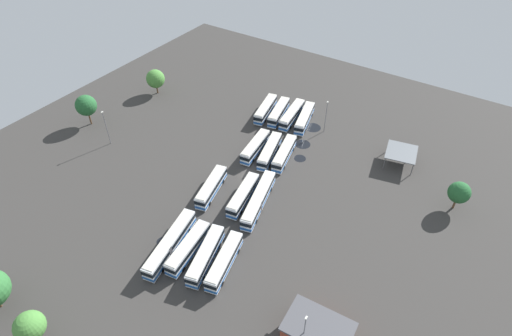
{
  "coord_description": "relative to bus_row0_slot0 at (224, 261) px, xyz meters",
  "views": [
    {
      "loc": [
        -60.46,
        -41.45,
        65.14
      ],
      "look_at": [
        1.73,
        -0.76,
        1.46
      ],
      "focal_mm": 29.56,
      "sensor_mm": 36.0,
      "label": 1
    }
  ],
  "objects": [
    {
      "name": "tree_northwest",
      "position": [
        17.98,
        58.13,
        4.02
      ],
      "size": [
        5.52,
        5.52,
        8.58
      ],
      "color": "brown",
      "rests_on": "ground_plane"
    },
    {
      "name": "maintenance_shelter",
      "position": [
        47.48,
        -17.04,
        1.44
      ],
      "size": [
        8.83,
        8.32,
        3.4
      ],
      "color": "slate",
      "rests_on": "ground_plane"
    },
    {
      "name": "depot_building",
      "position": [
        -3.67,
        -20.83,
        0.7
      ],
      "size": [
        7.59,
        10.83,
        4.94
      ],
      "color": "#99422D",
      "rests_on": "ground_plane"
    },
    {
      "name": "lamp_post_far_corner",
      "position": [
        14.75,
        47.02,
        3.42
      ],
      "size": [
        0.56,
        0.28,
        9.57
      ],
      "color": "slate",
      "rests_on": "ground_plane"
    },
    {
      "name": "bus_row3_slot2",
      "position": [
        48.34,
        17.24,
        -0.0
      ],
      "size": [
        12.21,
        4.98,
        3.37
      ],
      "color": "silver",
      "rests_on": "ground_plane"
    },
    {
      "name": "puddle_front_lane",
      "position": [
        -1.85,
        13.94,
        -1.78
      ],
      "size": [
        2.33,
        2.33,
        0.01
      ],
      "primitive_type": "cylinder",
      "color": "black",
      "rests_on": "ground_plane"
    },
    {
      "name": "bus_row1_slot3",
      "position": [
        14.45,
        14.24,
        -0.0
      ],
      "size": [
        12.22,
        5.24,
        3.37
      ],
      "color": "silver",
      "rests_on": "ground_plane"
    },
    {
      "name": "bus_row1_slot0",
      "position": [
        16.82,
        3.4,
        0.0
      ],
      "size": [
        16.32,
        6.33,
        3.37
      ],
      "color": "silver",
      "rests_on": "ground_plane"
    },
    {
      "name": "bus_row0_slot3",
      "position": [
        -2.37,
        11.11,
        0.0
      ],
      "size": [
        16.37,
        5.71,
        3.37
      ],
      "color": "silver",
      "rests_on": "ground_plane"
    },
    {
      "name": "bus_row0_slot0",
      "position": [
        0.0,
        0.0,
        0.0
      ],
      "size": [
        12.73,
        5.23,
        3.37
      ],
      "color": "silver",
      "rests_on": "ground_plane"
    },
    {
      "name": "bus_row1_slot1",
      "position": [
        16.18,
        6.95,
        -0.0
      ],
      "size": [
        12.56,
        4.69,
        3.37
      ],
      "color": "silver",
      "rests_on": "ground_plane"
    },
    {
      "name": "bus_row3_slot3",
      "position": [
        47.63,
        21.03,
        -0.0
      ],
      "size": [
        12.58,
        5.06,
        3.37
      ],
      "color": "silver",
      "rests_on": "ground_plane"
    },
    {
      "name": "tree_northeast",
      "position": [
        39.13,
        -31.76,
        2.7
      ],
      "size": [
        4.61,
        4.61,
        6.8
      ],
      "color": "brown",
      "rests_on": "ground_plane"
    },
    {
      "name": "puddle_centre_drain",
      "position": [
        49.25,
        7.07,
        -1.78
      ],
      "size": [
        4.31,
        4.31,
        0.01
      ],
      "primitive_type": "cylinder",
      "color": "black",
      "rests_on": "ground_plane"
    },
    {
      "name": "tree_east_edge",
      "position": [
        -27.85,
        16.51,
        2.66
      ],
      "size": [
        4.85,
        4.85,
        6.88
      ],
      "color": "brown",
      "rests_on": "ground_plane"
    },
    {
      "name": "bus_row2_slot1",
      "position": [
        32.33,
        10.24,
        -0.0
      ],
      "size": [
        12.71,
        5.48,
        3.37
      ],
      "color": "silver",
      "rests_on": "ground_plane"
    },
    {
      "name": "bus_row3_slot1",
      "position": [
        49.24,
        13.58,
        0.0
      ],
      "size": [
        13.07,
        4.17,
        3.37
      ],
      "color": "silver",
      "rests_on": "ground_plane"
    },
    {
      "name": "bus_row2_slot0",
      "position": [
        33.51,
        6.8,
        -0.0
      ],
      "size": [
        12.45,
        5.01,
        3.37
      ],
      "color": "silver",
      "rests_on": "ground_plane"
    },
    {
      "name": "bus_row2_slot2",
      "position": [
        31.88,
        14.11,
        -0.0
      ],
      "size": [
        12.19,
        4.04,
        3.37
      ],
      "color": "silver",
      "rests_on": "ground_plane"
    },
    {
      "name": "bus_row3_slot0",
      "position": [
        49.6,
        9.9,
        0.0
      ],
      "size": [
        13.0,
        5.52,
        3.37
      ],
      "color": "silver",
      "rests_on": "ground_plane"
    },
    {
      "name": "lamp_post_by_building",
      "position": [
        49.3,
        3.81,
        3.2
      ],
      "size": [
        0.56,
        0.28,
        9.13
      ],
      "color": "slate",
      "rests_on": "ground_plane"
    },
    {
      "name": "bus_row0_slot2",
      "position": [
        -1.28,
        7.54,
        -0.0
      ],
      "size": [
        12.54,
        4.11,
        3.37
      ],
      "color": "silver",
      "rests_on": "ground_plane"
    },
    {
      "name": "puddle_near_shelter",
      "position": [
        35.85,
        3.68,
        -1.78
      ],
      "size": [
        2.95,
        2.95,
        0.01
      ],
      "primitive_type": "cylinder",
      "color": "black",
      "rests_on": "ground_plane"
    },
    {
      "name": "tree_south_edge",
      "position": [
        39.86,
        54.39,
        2.94
      ],
      "size": [
        5.41,
        5.41,
        7.44
      ],
      "color": "brown",
      "rests_on": "ground_plane"
    },
    {
      "name": "lamp_post_near_entrance",
      "position": [
        -5.88,
        -19.46,
        3.3
      ],
      "size": [
        0.56,
        0.28,
        9.32
      ],
      "color": "slate",
      "rests_on": "ground_plane"
    },
    {
      "name": "puddle_back_corner",
      "position": [
        23.01,
        5.36,
        -1.78
      ],
      "size": [
        2.36,
        2.36,
        0.01
      ],
      "primitive_type": "cylinder",
      "color": "black",
      "rests_on": "ground_plane"
    },
    {
      "name": "puddle_between_rows",
      "position": [
        41.26,
        5.82,
        -1.78
      ],
      "size": [
        3.93,
        3.93,
        0.01
      ],
      "primitive_type": "cylinder",
      "color": "black",
      "rests_on": "ground_plane"
    },
    {
      "name": "ground_plane",
      "position": [
        23.82,
        10.51,
        -1.78
      ],
      "size": [
        131.64,
        131.64,
        0.0
      ],
      "primitive_type": "plane",
      "color": "#383533"
    },
    {
      "name": "bus_row0_slot1",
      "position": [
        -0.86,
        3.69,
        0.0
      ],
      "size": [
        13.24,
        5.82,
        3.37
      ],
      "color": "silver",
      "rests_on": "ground_plane"
    }
  ]
}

